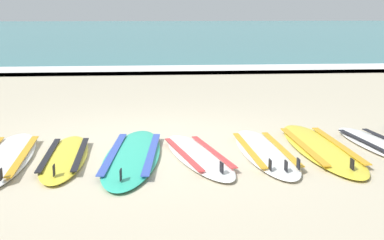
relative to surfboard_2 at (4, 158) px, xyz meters
name	(u,v)px	position (x,y,z in m)	size (l,w,h in m)	color
ground_plane	(158,146)	(1.76, 0.51, -0.04)	(80.00, 80.00, 0.00)	#C1B599
sea	(150,30)	(1.76, 37.70, 0.01)	(80.00, 60.00, 0.10)	teal
wave_foam_strip	(153,70)	(1.76, 8.39, 0.02)	(80.00, 1.37, 0.11)	white
surfboard_2	(4,158)	(0.00, 0.00, 0.00)	(0.73, 2.44, 0.18)	white
surfboard_3	(65,157)	(0.68, 0.00, 0.00)	(0.55, 2.00, 0.18)	yellow
surfboard_4	(133,156)	(1.46, -0.01, 0.00)	(0.83, 2.53, 0.18)	#2DB793
surfboard_5	(198,155)	(2.22, -0.06, 0.00)	(0.93, 2.08, 0.18)	white
surfboard_6	(265,152)	(3.03, 0.03, 0.00)	(0.62, 2.22, 0.18)	white
surfboard_7	(320,148)	(3.75, 0.15, 0.00)	(0.65, 2.50, 0.18)	yellow
surfboard_8	(379,145)	(4.53, 0.21, 0.00)	(0.70, 2.01, 0.18)	white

